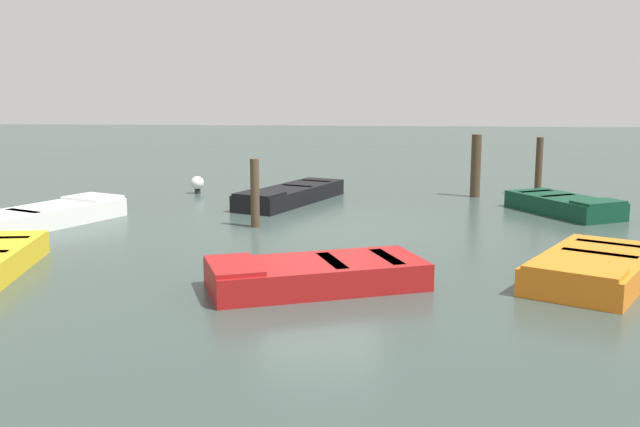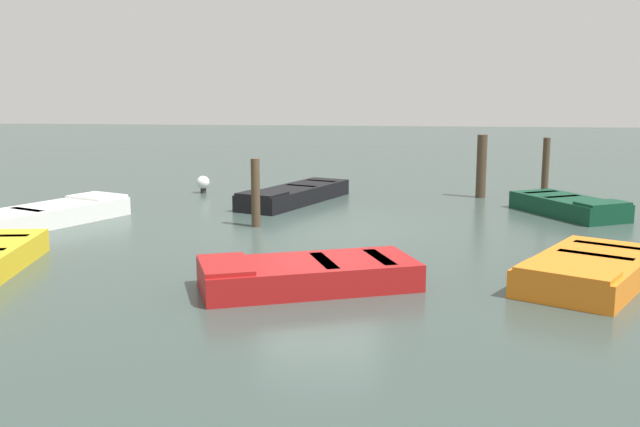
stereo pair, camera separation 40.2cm
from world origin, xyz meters
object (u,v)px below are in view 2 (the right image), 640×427
Objects in this scene: rowboat_black at (294,194)px; mooring_piling_near_left at (256,193)px; rowboat_orange at (590,270)px; mooring_piling_center at (546,167)px; rowboat_red at (307,274)px; rowboat_white at (41,216)px; mooring_piling_far_left at (481,166)px; rowboat_dark_green at (569,206)px; marker_buoy at (203,183)px.

mooring_piling_near_left is at bearing 15.98° from rowboat_black.
mooring_piling_center is at bearing -156.86° from rowboat_orange.
rowboat_red is 4.24m from rowboat_orange.
rowboat_red is 2.15× the size of mooring_piling_center.
rowboat_white is at bearing 25.60° from mooring_piling_center.
mooring_piling_far_left is at bearing -145.56° from rowboat_orange.
rowboat_white is 2.62× the size of mooring_piling_center.
rowboat_dark_green is 0.92× the size of rowboat_orange.
rowboat_red is 1.13× the size of rowboat_dark_green.
mooring_piling_center reaches higher than rowboat_red.
mooring_piling_center is (0.03, -2.78, 0.58)m from rowboat_dark_green.
mooring_piling_near_left is at bearing 36.33° from mooring_piling_center.
marker_buoy is (8.34, -8.37, 0.07)m from rowboat_orange.
mooring_piling_far_left reaches higher than mooring_piling_center.
rowboat_black is 6.77m from mooring_piling_center.
rowboat_orange is at bearing 95.19° from mooring_piling_far_left.
mooring_piling_far_left is 1.74m from mooring_piling_center.
mooring_piling_center reaches higher than marker_buoy.
rowboat_red is at bearing 69.71° from mooring_piling_far_left.
mooring_piling_center is 9.30m from marker_buoy.
mooring_piling_far_left reaches higher than mooring_piling_near_left.
marker_buoy is (7.57, 0.10, -0.55)m from mooring_piling_far_left.
rowboat_white is at bearing -105.35° from rowboat_dark_green.
rowboat_black and rowboat_white have the same top height.
rowboat_black is at bearing 16.97° from mooring_piling_far_left.
mooring_piling_near_left reaches higher than rowboat_white.
mooring_piling_near_left is at bearing -60.08° from rowboat_white.
mooring_piling_far_left reaches higher than rowboat_red.
mooring_piling_near_left is at bearing -91.06° from rowboat_red.
rowboat_red and rowboat_orange have the same top height.
rowboat_dark_green is 6.09m from rowboat_orange.
rowboat_red is at bearing 61.78° from mooring_piling_center.
rowboat_dark_green and rowboat_orange have the same top height.
mooring_piling_near_left is at bearing -93.46° from rowboat_orange.
mooring_piling_center is 1.10× the size of mooring_piling_near_left.
mooring_piling_far_left is (-9.67, -5.13, 0.62)m from rowboat_white.
rowboat_red is at bearing -98.61° from rowboat_white.
mooring_piling_center is at bearing -139.99° from rowboat_red.
rowboat_red is 1.04× the size of rowboat_orange.
rowboat_black and rowboat_orange have the same top height.
mooring_piling_near_left is 5.22m from marker_buoy.
mooring_piling_center is at bearing -39.92° from rowboat_white.
rowboat_dark_green is at bearing -52.34° from rowboat_white.
rowboat_red is at bearing 31.79° from rowboat_black.
rowboat_white is 4.60m from mooring_piling_near_left.
rowboat_dark_green is 9.61m from marker_buoy.
mooring_piling_far_left is (1.75, -2.46, 0.62)m from rowboat_dark_green.
mooring_piling_center reaches higher than rowboat_dark_green.
mooring_piling_near_left is (1.71, -4.51, 0.50)m from rowboat_red.
rowboat_white is at bearing 67.32° from marker_buoy.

